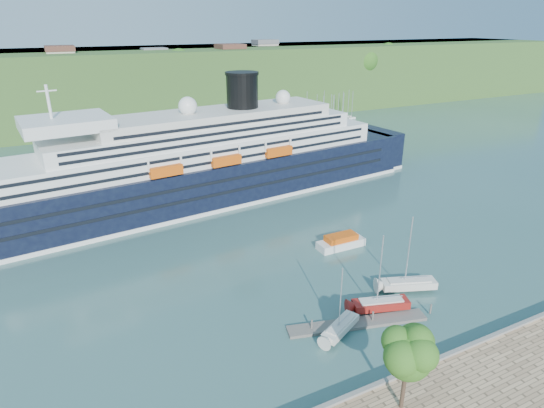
{
  "coord_description": "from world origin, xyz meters",
  "views": [
    {
      "loc": [
        -27.71,
        -25.65,
        33.19
      ],
      "look_at": [
        0.26,
        30.0,
        8.0
      ],
      "focal_mm": 30.0,
      "sensor_mm": 36.0,
      "label": 1
    }
  ],
  "objects": [
    {
      "name": "cruise_ship",
      "position": [
        -4.09,
        55.44,
        12.14
      ],
      "size": [
        109.18,
        27.06,
        24.28
      ],
      "primitive_type": null,
      "rotation": [
        0.0,
        0.0,
        0.11
      ],
      "color": "black",
      "rests_on": "ground"
    },
    {
      "name": "sailboat_white_near",
      "position": [
        -1.62,
        8.89,
        4.18
      ],
      "size": [
        6.6,
        4.45,
        8.35
      ],
      "primitive_type": null,
      "rotation": [
        0.0,
        0.0,
        0.45
      ],
      "color": "silver",
      "rests_on": "ground"
    },
    {
      "name": "sailboat_white_far",
      "position": [
        11.46,
        12.23,
        5.11
      ],
      "size": [
        8.17,
        4.87,
        10.21
      ],
      "primitive_type": null,
      "rotation": [
        0.0,
        0.0,
        -0.36
      ],
      "color": "silver",
      "rests_on": "ground"
    },
    {
      "name": "ground",
      "position": [
        0.0,
        0.0,
        0.0
      ],
      "size": [
        400.0,
        400.0,
        0.0
      ],
      "primitive_type": "plane",
      "color": "#325956",
      "rests_on": "ground"
    },
    {
      "name": "promenade_tree",
      "position": [
        -3.44,
        -3.18,
        5.59
      ],
      "size": [
        5.54,
        5.54,
        9.18
      ],
      "primitive_type": null,
      "color": "#275817",
      "rests_on": "promenade"
    },
    {
      "name": "tender_launch",
      "position": [
        10.66,
        26.56,
        1.08
      ],
      "size": [
        7.81,
        2.71,
        2.16
      ],
      "primitive_type": null,
      "rotation": [
        0.0,
        0.0,
        -0.01
      ],
      "color": "#D7500C",
      "rests_on": "ground"
    },
    {
      "name": "quay_coping",
      "position": [
        0.0,
        -0.2,
        1.15
      ],
      "size": [
        220.0,
        0.5,
        0.3
      ],
      "primitive_type": "cube",
      "color": "slate",
      "rests_on": "promenade"
    },
    {
      "name": "far_hillside",
      "position": [
        0.0,
        145.0,
        12.0
      ],
      "size": [
        400.0,
        50.0,
        24.0
      ],
      "primitive_type": "cube",
      "color": "#385923",
      "rests_on": "ground"
    },
    {
      "name": "floating_pontoon",
      "position": [
        1.12,
        9.33,
        0.19
      ],
      "size": [
        16.82,
        6.29,
        0.37
      ],
      "primitive_type": null,
      "rotation": [
        0.0,
        0.0,
        -0.26
      ],
      "color": "#65605A",
      "rests_on": "ground"
    },
    {
      "name": "sailboat_red",
      "position": [
        5.24,
        10.26,
        4.95
      ],
      "size": [
        7.95,
        4.33,
        9.9
      ],
      "primitive_type": null,
      "rotation": [
        0.0,
        0.0,
        -0.31
      ],
      "color": "maroon",
      "rests_on": "ground"
    }
  ]
}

